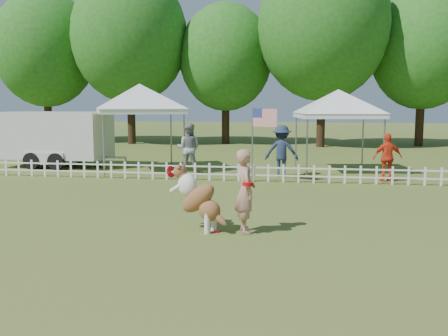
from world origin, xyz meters
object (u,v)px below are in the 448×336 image
dog (199,198)px  spectator_b (282,151)px  cargo_trailer (57,139)px  canopy_tent_left (140,128)px  spectator_a (189,148)px  spectator_c (388,157)px  frisbee_on_turf (216,231)px  flag_pole (252,145)px  handler (245,191)px  canopy_tent_right (337,132)px

dog → spectator_b: size_ratio=0.73×
dog → cargo_trailer: (-7.95, 9.47, 0.49)m
canopy_tent_left → spectator_b: size_ratio=1.79×
dog → canopy_tent_left: size_ratio=0.41×
dog → canopy_tent_left: 9.94m
cargo_trailer → spectator_b: bearing=-7.5°
spectator_a → spectator_c: 7.10m
frisbee_on_turf → canopy_tent_left: (-4.53, 9.04, 1.64)m
dog → flag_pole: flag_pole is taller
cargo_trailer → spectator_b: size_ratio=2.86×
handler → cargo_trailer: bearing=25.6°
frisbee_on_turf → flag_pole: size_ratio=0.08×
dog → spectator_a: 8.56m
frisbee_on_turf → spectator_c: (4.60, 7.42, 0.80)m
canopy_tent_right → spectator_c: (1.52, -2.14, -0.72)m
flag_pole → handler: bearing=-61.7°
flag_pole → spectator_a: flag_pole is taller
dog → frisbee_on_turf: dog is taller
cargo_trailer → flag_pole: flag_pole is taller
canopy_tent_right → cargo_trailer: canopy_tent_right is taller
canopy_tent_left → canopy_tent_right: (7.60, 0.53, -0.11)m
canopy_tent_left → flag_pole: size_ratio=1.32×
spectator_c → canopy_tent_left: bearing=-18.5°
frisbee_on_turf → spectator_a: (-2.44, 8.37, 0.93)m
flag_pole → spectator_c: bearing=34.1°
dog → spectator_c: (4.95, 7.35, 0.14)m
spectator_c → frisbee_on_turf: bearing=49.8°
canopy_tent_left → flag_pole: bearing=-51.7°
handler → spectator_c: size_ratio=1.05×
flag_pole → spectator_b: flag_pole is taller
canopy_tent_right → flag_pole: bearing=-143.8°
frisbee_on_turf → canopy_tent_left: 10.24m
frisbee_on_turf → canopy_tent_left: size_ratio=0.06×
handler → dog: bearing=72.0°
cargo_trailer → spectator_a: size_ratio=2.79×
handler → spectator_b: size_ratio=0.93×
cargo_trailer → spectator_b: cargo_trailer is taller
frisbee_on_turf → handler: bearing=6.1°
canopy_tent_left → cargo_trailer: size_ratio=0.63×
canopy_tent_left → cargo_trailer: (-3.77, 0.50, -0.49)m
spectator_a → spectator_b: spectator_a is taller
frisbee_on_turf → spectator_a: 8.77m
flag_pole → spectator_c: 4.57m
spectator_a → spectator_c: spectator_a is taller
canopy_tent_left → dog: bearing=-89.3°
frisbee_on_turf → spectator_b: 8.16m
dog → spectator_a: (-2.09, 8.30, 0.27)m
handler → dog: 0.97m
spectator_b → canopy_tent_left: bearing=-9.1°
handler → canopy_tent_right: bearing=-32.2°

